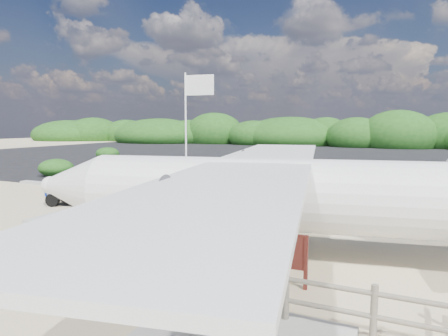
% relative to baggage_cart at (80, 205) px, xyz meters
% --- Properties ---
extents(ground, '(160.00, 160.00, 0.00)m').
position_rel_baggage_cart_xyz_m(ground, '(5.43, -1.50, 0.00)').
color(ground, beige).
extents(asphalt_apron, '(90.00, 50.00, 0.04)m').
position_rel_baggage_cart_xyz_m(asphalt_apron, '(5.43, 28.50, 0.00)').
color(asphalt_apron, '#B2B2B2').
rests_on(asphalt_apron, ground).
extents(lagoon, '(9.00, 7.00, 0.40)m').
position_rel_baggage_cart_xyz_m(lagoon, '(-3.57, -0.00, 0.00)').
color(lagoon, '#B2B2B2').
rests_on(lagoon, ground).
extents(vegetation_band, '(124.00, 8.00, 4.40)m').
position_rel_baggage_cart_xyz_m(vegetation_band, '(5.43, 53.50, 0.00)').
color(vegetation_band, '#B2B2B2').
rests_on(vegetation_band, ground).
extents(fence, '(6.40, 2.00, 1.10)m').
position_rel_baggage_cart_xyz_m(fence, '(11.43, -6.50, 0.00)').
color(fence, '#B2B2B2').
rests_on(fence, ground).
extents(baggage_cart, '(3.10, 2.33, 1.38)m').
position_rel_baggage_cart_xyz_m(baggage_cart, '(0.00, 0.00, 0.00)').
color(baggage_cart, '#0B2FB2').
rests_on(baggage_cart, ground).
extents(flagpole, '(1.15, 0.62, 5.48)m').
position_rel_baggage_cart_xyz_m(flagpole, '(5.77, -0.39, 0.00)').
color(flagpole, white).
rests_on(flagpole, ground).
extents(signboard, '(1.52, 0.21, 1.25)m').
position_rel_baggage_cart_xyz_m(signboard, '(10.72, -4.88, 0.00)').
color(signboard, '#531D17').
rests_on(signboard, ground).
extents(crew_a, '(0.75, 0.52, 1.98)m').
position_rel_baggage_cart_xyz_m(crew_a, '(1.72, -0.73, 0.99)').
color(crew_a, navy).
rests_on(crew_a, ground).
extents(crew_b, '(0.99, 0.82, 1.86)m').
position_rel_baggage_cart_xyz_m(crew_b, '(6.53, 1.71, 0.93)').
color(crew_b, navy).
rests_on(crew_b, ground).
extents(crew_c, '(0.89, 0.42, 1.47)m').
position_rel_baggage_cart_xyz_m(crew_c, '(4.57, 0.25, 0.74)').
color(crew_c, navy).
rests_on(crew_c, ground).
extents(aircraft_large, '(20.47, 20.47, 5.21)m').
position_rel_baggage_cart_xyz_m(aircraft_large, '(15.80, 18.95, 0.00)').
color(aircraft_large, '#B2B2B2').
rests_on(aircraft_large, ground).
extents(aircraft_small, '(7.24, 7.24, 2.47)m').
position_rel_baggage_cart_xyz_m(aircraft_small, '(-0.71, 29.00, 0.00)').
color(aircraft_small, '#B2B2B2').
rests_on(aircraft_small, ground).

